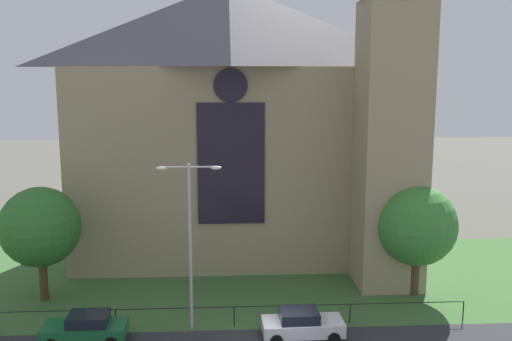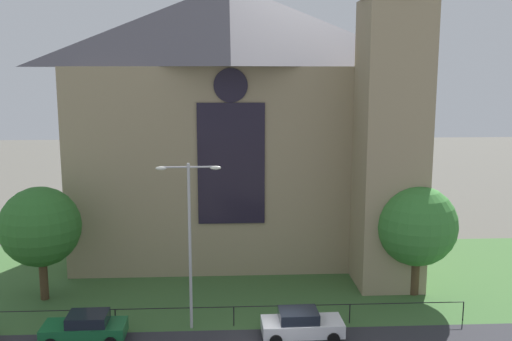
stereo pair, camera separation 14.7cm
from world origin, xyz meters
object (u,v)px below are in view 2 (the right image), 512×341
Objects in this scene: church_building at (241,118)px; streetlamp_near at (190,226)px; tree_right_near at (416,226)px; parked_car_green at (85,328)px; parked_car_white at (301,324)px; tree_left_near at (40,227)px.

streetlamp_near is at bearing -102.97° from church_building.
tree_right_near is 1.63× the size of parked_car_green.
parked_car_white is (-7.78, -5.63, -3.63)m from tree_right_near.
parked_car_white is (5.77, -1.49, -4.93)m from streetlamp_near.
streetlamp_near is 2.14× the size of parked_car_green.
church_building is at bearing 77.03° from streetlamp_near.
tree_right_near reaches higher than parked_car_white.
tree_left_near is 0.77× the size of streetlamp_near.
tree_right_near is at bearing -164.33° from parked_car_green.
parked_car_green is (-5.34, -1.32, -4.93)m from streetlamp_near.
parked_car_white is at bearing -144.12° from tree_right_near.
tree_right_near reaches higher than parked_car_green.
parked_car_green and parked_car_white have the same top height.
tree_left_near is at bearing -57.17° from parked_car_green.
tree_left_near reaches higher than tree_right_near.
parked_car_white is (14.93, -5.99, -3.80)m from tree_left_near.
parked_car_white is (11.11, -0.17, 0.00)m from parked_car_green.
church_building is 16.12m from tree_left_near.
streetlamp_near is 7.74m from parked_car_white.
church_building reaches higher than parked_car_green.
parked_car_green is at bearing -56.73° from tree_left_near.
church_building is 14.40m from streetlamp_near.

